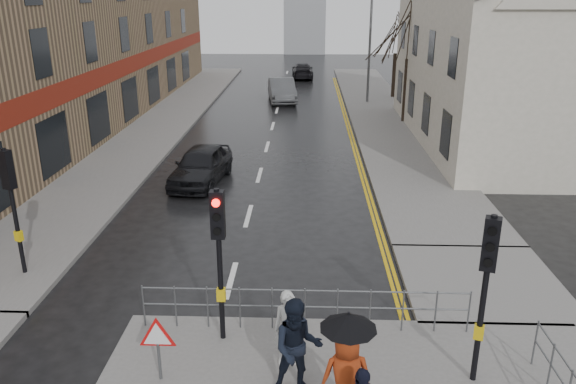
# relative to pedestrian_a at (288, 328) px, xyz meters

# --- Properties ---
(ground) EXTENTS (120.00, 120.00, 0.00)m
(ground) POSITION_rel_pedestrian_a_xyz_m (-1.63, 0.60, -0.93)
(ground) COLOR black
(ground) RESTS_ON ground
(left_pavement) EXTENTS (4.00, 44.00, 0.14)m
(left_pavement) POSITION_rel_pedestrian_a_xyz_m (-8.13, 23.60, -0.86)
(left_pavement) COLOR #605E5B
(left_pavement) RESTS_ON ground
(right_pavement) EXTENTS (4.00, 40.00, 0.14)m
(right_pavement) POSITION_rel_pedestrian_a_xyz_m (4.87, 25.60, -0.86)
(right_pavement) COLOR #605E5B
(right_pavement) RESTS_ON ground
(pavement_bridge_right) EXTENTS (4.00, 4.20, 0.14)m
(pavement_bridge_right) POSITION_rel_pedestrian_a_xyz_m (4.87, 3.60, -0.86)
(pavement_bridge_right) COLOR #605E5B
(pavement_bridge_right) RESTS_ON ground
(building_left_terrace) EXTENTS (8.00, 42.00, 10.00)m
(building_left_terrace) POSITION_rel_pedestrian_a_xyz_m (-13.63, 22.60, 4.07)
(building_left_terrace) COLOR #8A6C4F
(building_left_terrace) RESTS_ON ground
(building_right_cream) EXTENTS (9.00, 16.40, 10.10)m
(building_right_cream) POSITION_rel_pedestrian_a_xyz_m (10.37, 18.60, 3.85)
(building_right_cream) COLOR beige
(building_right_cream) RESTS_ON ground
(traffic_signal_near_left) EXTENTS (0.28, 0.27, 3.40)m
(traffic_signal_near_left) POSITION_rel_pedestrian_a_xyz_m (-1.43, 0.80, 1.53)
(traffic_signal_near_left) COLOR black
(traffic_signal_near_left) RESTS_ON near_pavement
(traffic_signal_near_right) EXTENTS (0.34, 0.33, 3.40)m
(traffic_signal_near_right) POSITION_rel_pedestrian_a_xyz_m (3.57, -0.40, 1.53)
(traffic_signal_near_right) COLOR black
(traffic_signal_near_right) RESTS_ON near_pavement
(traffic_signal_far_left) EXTENTS (0.34, 0.33, 3.40)m
(traffic_signal_far_left) POSITION_rel_pedestrian_a_xyz_m (-7.13, 3.61, 1.53)
(traffic_signal_far_left) COLOR black
(traffic_signal_far_left) RESTS_ON left_pavement
(guard_railing_front) EXTENTS (7.14, 0.04, 1.00)m
(guard_railing_front) POSITION_rel_pedestrian_a_xyz_m (0.32, 1.20, -0.07)
(guard_railing_front) COLOR #595B5E
(guard_railing_front) RESTS_ON near_pavement
(warning_sign) EXTENTS (0.80, 0.07, 1.35)m
(warning_sign) POSITION_rel_pedestrian_a_xyz_m (-2.43, -0.60, 0.11)
(warning_sign) COLOR #595B5E
(warning_sign) RESTS_ON near_pavement
(street_lamp) EXTENTS (1.83, 0.25, 8.00)m
(street_lamp) POSITION_rel_pedestrian_a_xyz_m (4.19, 28.60, 3.77)
(street_lamp) COLOR #595B5E
(street_lamp) RESTS_ON right_pavement
(tree_near) EXTENTS (2.40, 2.40, 6.58)m
(tree_near) POSITION_rel_pedestrian_a_xyz_m (5.87, 22.60, 4.20)
(tree_near) COLOR #2D2119
(tree_near) RESTS_ON right_pavement
(tree_far) EXTENTS (2.40, 2.40, 5.64)m
(tree_far) POSITION_rel_pedestrian_a_xyz_m (6.37, 30.60, 3.49)
(tree_far) COLOR #2D2119
(tree_far) RESTS_ON right_pavement
(pedestrian_a) EXTENTS (0.61, 0.44, 1.58)m
(pedestrian_a) POSITION_rel_pedestrian_a_xyz_m (0.00, 0.00, 0.00)
(pedestrian_a) COLOR #B5B6B1
(pedestrian_a) RESTS_ON near_pavement
(pedestrian_b) EXTENTS (1.00, 0.81, 1.91)m
(pedestrian_b) POSITION_rel_pedestrian_a_xyz_m (0.20, -0.87, 0.16)
(pedestrian_b) COLOR black
(pedestrian_b) RESTS_ON near_pavement
(pedestrian_with_umbrella) EXTENTS (0.96, 0.96, 2.12)m
(pedestrian_with_umbrella) POSITION_rel_pedestrian_a_xyz_m (1.04, -1.57, 0.35)
(pedestrian_with_umbrella) COLOR #9D3212
(pedestrian_with_umbrella) RESTS_ON near_pavement
(car_parked) EXTENTS (2.24, 4.47, 1.46)m
(car_parked) POSITION_rel_pedestrian_a_xyz_m (-3.83, 11.53, -0.20)
(car_parked) COLOR black
(car_parked) RESTS_ON ground
(car_mid) EXTENTS (2.29, 4.98, 1.58)m
(car_mid) POSITION_rel_pedestrian_a_xyz_m (-1.44, 29.08, -0.14)
(car_mid) COLOR #424447
(car_mid) RESTS_ON ground
(car_far) EXTENTS (1.94, 4.51, 1.29)m
(car_far) POSITION_rel_pedestrian_a_xyz_m (-0.14, 40.26, -0.29)
(car_far) COLOR black
(car_far) RESTS_ON ground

